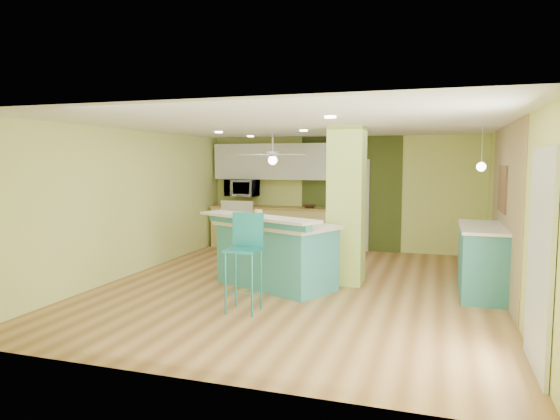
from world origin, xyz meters
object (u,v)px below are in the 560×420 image
(fruit_bowl, at_px, (310,206))
(bar_stool, at_px, (245,246))
(peninsula, at_px, (275,253))
(side_counter, at_px, (483,260))
(canister, at_px, (258,215))

(fruit_bowl, bearing_deg, bar_stool, -86.26)
(peninsula, height_order, bar_stool, bar_stool)
(side_counter, relative_size, fruit_bowl, 5.39)
(fruit_bowl, bearing_deg, side_counter, -38.98)
(peninsula, bearing_deg, fruit_bowl, 119.66)
(peninsula, xyz_separation_m, bar_stool, (0.02, -1.31, 0.33))
(bar_stool, distance_m, fruit_bowl, 4.53)
(peninsula, distance_m, canister, 0.73)
(bar_stool, relative_size, canister, 7.39)
(bar_stool, bearing_deg, side_counter, 29.40)
(peninsula, height_order, side_counter, peninsula)
(peninsula, xyz_separation_m, fruit_bowl, (-0.27, 3.21, 0.44))
(bar_stool, height_order, side_counter, bar_stool)
(bar_stool, bearing_deg, fruit_bowl, 92.18)
(side_counter, xyz_separation_m, canister, (-3.44, -0.24, 0.58))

